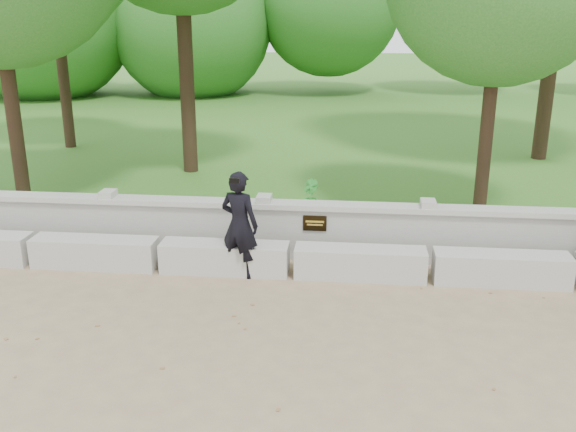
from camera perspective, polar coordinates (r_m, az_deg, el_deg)
name	(u,v)px	position (r m, az deg, el deg)	size (l,w,h in m)	color
ground	(276,337)	(7.83, -1.08, -10.69)	(80.00, 80.00, 0.00)	#927E59
lawn	(328,124)	(21.14, 3.61, 8.15)	(40.00, 22.00, 0.25)	#35671D
concrete_bench	(292,260)	(9.44, 0.33, -3.95)	(11.90, 0.45, 0.45)	#B3B0A9
parapet_wall	(296,229)	(10.01, 0.73, -1.18)	(12.50, 0.35, 0.90)	#A8A69F
man_main	(240,225)	(9.23, -4.32, -0.77)	(0.67, 0.62, 1.58)	black
shrub_b	(310,197)	(11.40, 1.95, 1.73)	(0.34, 0.27, 0.62)	#2F8C2F
shrub_d	(105,202)	(11.67, -15.99, 1.20)	(0.30, 0.27, 0.53)	#2F8C2F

